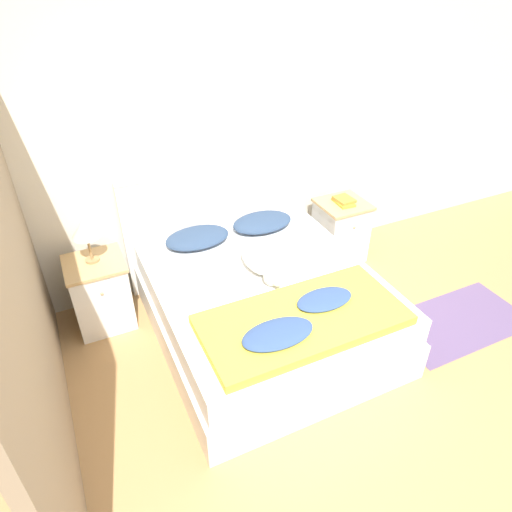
# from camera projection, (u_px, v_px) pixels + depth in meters

# --- Properties ---
(ground_plane) EXTENTS (16.00, 16.00, 0.00)m
(ground_plane) POSITION_uv_depth(u_px,v_px,m) (332.00, 435.00, 3.06)
(ground_plane) COLOR tan
(wall_back) EXTENTS (9.00, 0.06, 2.55)m
(wall_back) POSITION_uv_depth(u_px,v_px,m) (210.00, 148.00, 3.93)
(wall_back) COLOR beige
(wall_back) RESTS_ON ground_plane
(wall_side_left) EXTENTS (0.06, 3.10, 2.55)m
(wall_side_left) POSITION_uv_depth(u_px,v_px,m) (12.00, 256.00, 2.57)
(wall_side_left) COLOR gray
(wall_side_left) RESTS_ON ground_plane
(bed) EXTENTS (1.72, 1.91, 0.56)m
(bed) POSITION_uv_depth(u_px,v_px,m) (266.00, 307.00, 3.72)
(bed) COLOR silver
(bed) RESTS_ON ground_plane
(headboard) EXTENTS (1.80, 0.06, 1.15)m
(headboard) POSITION_uv_depth(u_px,v_px,m) (220.00, 219.00, 4.27)
(headboard) COLOR silver
(headboard) RESTS_ON ground_plane
(nightstand_left) EXTENTS (0.47, 0.46, 0.63)m
(nightstand_left) POSITION_uv_depth(u_px,v_px,m) (101.00, 293.00, 3.81)
(nightstand_left) COLOR white
(nightstand_left) RESTS_ON ground_plane
(nightstand_right) EXTENTS (0.47, 0.46, 0.63)m
(nightstand_right) POSITION_uv_depth(u_px,v_px,m) (340.00, 230.00, 4.65)
(nightstand_right) COLOR white
(nightstand_right) RESTS_ON ground_plane
(pillow_left) EXTENTS (0.56, 0.36, 0.11)m
(pillow_left) POSITION_uv_depth(u_px,v_px,m) (197.00, 238.00, 3.96)
(pillow_left) COLOR navy
(pillow_left) RESTS_ON bed
(pillow_right) EXTENTS (0.56, 0.36, 0.11)m
(pillow_right) POSITION_uv_depth(u_px,v_px,m) (262.00, 222.00, 4.18)
(pillow_right) COLOR navy
(pillow_right) RESTS_ON bed
(quilt) EXTENTS (1.41, 0.68, 0.13)m
(quilt) POSITION_uv_depth(u_px,v_px,m) (302.00, 320.00, 3.11)
(quilt) COLOR yellow
(quilt) RESTS_ON bed
(dog) EXTENTS (0.25, 0.63, 0.17)m
(dog) POSITION_uv_depth(u_px,v_px,m) (262.00, 262.00, 3.62)
(dog) COLOR silver
(dog) RESTS_ON bed
(book_stack) EXTENTS (0.18, 0.23, 0.05)m
(book_stack) POSITION_uv_depth(u_px,v_px,m) (344.00, 201.00, 4.46)
(book_stack) COLOR gold
(book_stack) RESTS_ON nightstand_right
(table_lamp) EXTENTS (0.22, 0.22, 0.38)m
(table_lamp) POSITION_uv_depth(u_px,v_px,m) (85.00, 229.00, 3.49)
(table_lamp) COLOR #9E7A4C
(table_lamp) RESTS_ON nightstand_left
(rug) EXTENTS (1.23, 0.66, 0.00)m
(rug) POSITION_uv_depth(u_px,v_px,m) (457.00, 321.00, 3.98)
(rug) COLOR #604C75
(rug) RESTS_ON ground_plane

